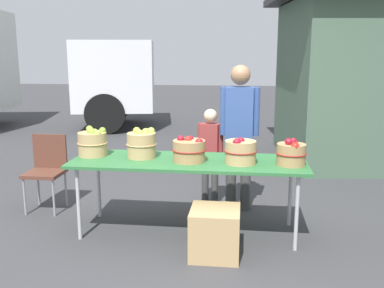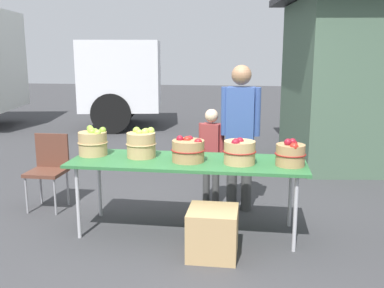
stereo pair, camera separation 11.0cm
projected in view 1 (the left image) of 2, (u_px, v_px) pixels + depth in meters
ground_plane at (188, 232)px, 4.46m from camera, size 40.00×40.00×0.00m
market_table at (188, 164)px, 4.31m from camera, size 2.30×0.76×0.75m
apple_basket_green_0 at (93, 143)px, 4.47m from camera, size 0.31×0.31×0.30m
apple_basket_green_1 at (142, 144)px, 4.40m from camera, size 0.31×0.31×0.30m
apple_basket_red_0 at (189, 150)px, 4.24m from camera, size 0.33×0.33×0.25m
apple_basket_red_1 at (240, 151)px, 4.16m from camera, size 0.32×0.32×0.26m
apple_basket_red_2 at (291, 153)px, 4.10m from camera, size 0.29×0.29×0.26m
vendor_adult at (239, 126)px, 4.90m from camera, size 0.44×0.23×1.66m
child_customer at (210, 150)px, 5.08m from camera, size 0.30×0.19×1.16m
food_kiosk at (381, 77)px, 7.20m from camera, size 3.82×3.30×2.74m
folding_chair at (47, 166)px, 5.03m from camera, size 0.40×0.40×0.86m
produce_crate at (215, 232)px, 3.90m from camera, size 0.44×0.44×0.44m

